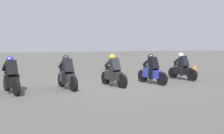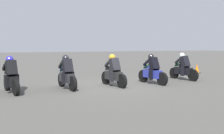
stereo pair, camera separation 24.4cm
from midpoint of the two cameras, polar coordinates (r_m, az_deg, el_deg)
The scene contains 7 objects.
ground_plane at distance 12.41m, azimuth 0.51°, elevation -4.16°, with size 120.00×120.00×0.00m, color #52514B.
rider_lane_a at distance 15.07m, azimuth 15.87°, elevation -0.35°, with size 2.04×0.60×1.51m.
rider_lane_b at distance 13.18m, azimuth 9.41°, elevation -0.96°, with size 2.03×0.63×1.51m.
rider_lane_c at distance 12.26m, azimuth 0.92°, elevation -1.33°, with size 2.03×0.61×1.51m.
rider_lane_d at distance 11.65m, azimuth -9.28°, elevation -1.72°, with size 2.04×0.59×1.51m.
rider_lane_e at distance 11.23m, azimuth -20.71°, elevation -2.21°, with size 2.02×0.65×1.51m.
traffic_cone at distance 18.88m, azimuth 18.49°, elevation -0.37°, with size 0.40×0.40×0.65m.
Camera 2 is at (-11.31, 4.72, 1.95)m, focal length 41.65 mm.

